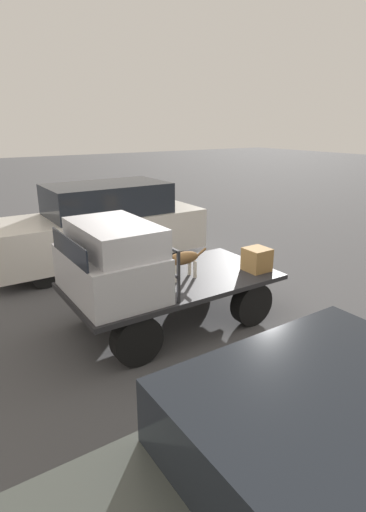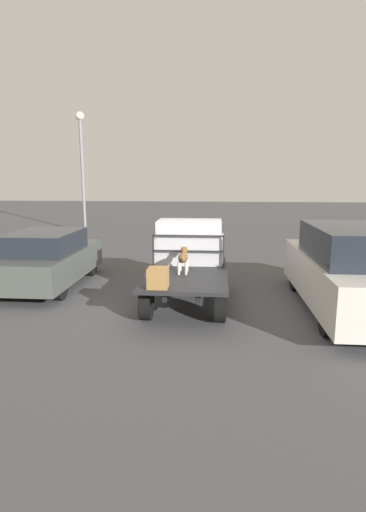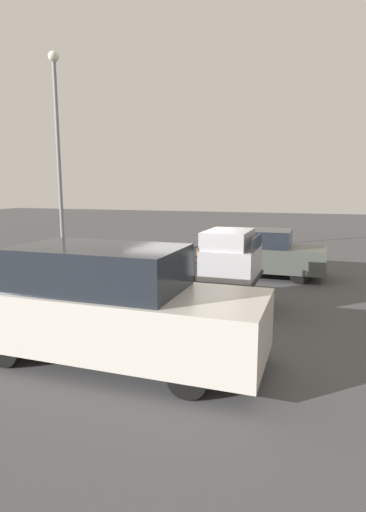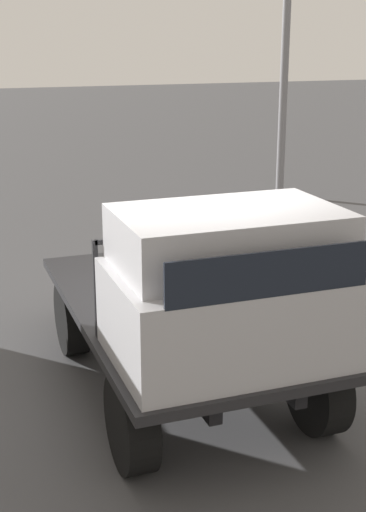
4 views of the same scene
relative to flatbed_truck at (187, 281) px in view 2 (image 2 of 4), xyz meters
The scene contains 9 objects.
ground_plane 0.59m from the flatbed_truck, ahead, with size 80.00×80.00×0.00m, color #474749.
flatbed_truck is the anchor object (origin of this frame).
truck_cab 1.34m from the flatbed_truck, ahead, with size 1.23×1.79×1.11m.
truck_headboard 0.89m from the flatbed_truck, ahead, with size 0.04×1.79×0.81m.
dog 0.61m from the flatbed_truck, 139.35° to the left, with size 0.97×0.23×0.59m.
cargo_crate 1.62m from the flatbed_truck, 162.17° to the left, with size 0.41×0.41×0.41m.
parked_sedan 4.20m from the flatbed_truck, 71.94° to the left, with size 4.08×1.87×1.57m.
parked_pickup_far 3.68m from the flatbed_truck, 93.31° to the right, with size 5.16×1.89×1.98m.
light_pole_far 14.21m from the flatbed_truck, 28.23° to the left, with size 0.46×0.46×6.37m.
Camera 2 is at (-9.26, -0.67, 3.05)m, focal length 28.00 mm.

